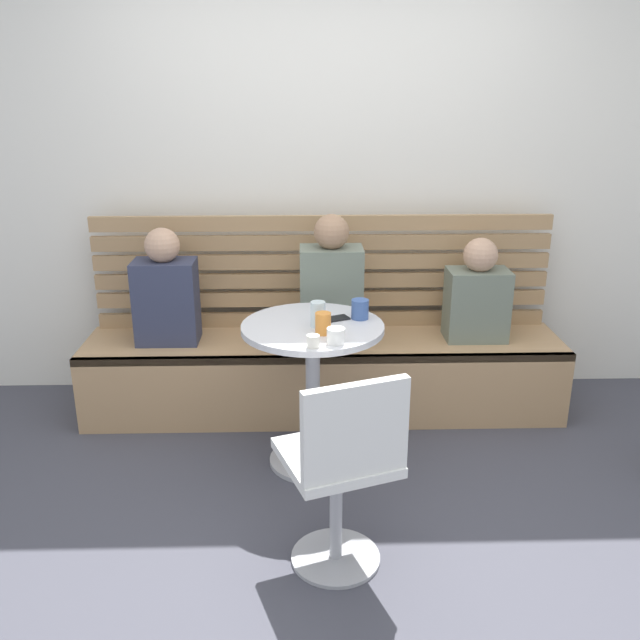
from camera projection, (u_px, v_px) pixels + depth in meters
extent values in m
plane|color=#42424C|center=(333.00, 539.00, 2.86)|extent=(8.00, 8.00, 0.00)
cube|color=white|center=(322.00, 150.00, 3.93)|extent=(5.20, 0.10, 2.90)
cube|color=tan|center=(324.00, 375.00, 3.92)|extent=(2.70, 0.52, 0.44)
cube|color=#94734F|center=(325.00, 359.00, 3.63)|extent=(2.70, 0.04, 0.04)
cube|color=#A68157|center=(322.00, 319.00, 4.06)|extent=(2.65, 0.04, 0.09)
cube|color=tan|center=(322.00, 299.00, 4.02)|extent=(2.65, 0.04, 0.09)
cube|color=#A68157|center=(322.00, 280.00, 3.98)|extent=(2.65, 0.04, 0.09)
cube|color=tan|center=(322.00, 261.00, 3.94)|extent=(2.65, 0.04, 0.09)
cube|color=#A68157|center=(322.00, 242.00, 3.90)|extent=(2.65, 0.04, 0.09)
cube|color=tan|center=(323.00, 223.00, 3.87)|extent=(2.65, 0.04, 0.09)
cylinder|color=#ADADB2|center=(313.00, 459.00, 3.44)|extent=(0.44, 0.44, 0.02)
cylinder|color=#ADADB2|center=(313.00, 396.00, 3.33)|extent=(0.07, 0.07, 0.69)
cylinder|color=silver|center=(313.00, 328.00, 3.21)|extent=(0.68, 0.68, 0.03)
cylinder|color=#ADADB2|center=(336.00, 557.00, 2.74)|extent=(0.36, 0.36, 0.02)
cylinder|color=#ADADB2|center=(336.00, 512.00, 2.67)|extent=(0.05, 0.05, 0.45)
cube|color=white|center=(336.00, 457.00, 2.59)|extent=(0.51, 0.51, 0.04)
cube|color=white|center=(356.00, 431.00, 2.37)|extent=(0.39, 0.17, 0.36)
cube|color=slate|center=(331.00, 296.00, 3.72)|extent=(0.34, 0.22, 0.54)
sphere|color=#A37A5B|center=(332.00, 232.00, 3.60)|extent=(0.19, 0.19, 0.19)
cube|color=slate|center=(477.00, 305.00, 3.81)|extent=(0.34, 0.22, 0.40)
sphere|color=tan|center=(481.00, 255.00, 3.71)|extent=(0.19, 0.19, 0.19)
cube|color=#333851|center=(167.00, 302.00, 3.75)|extent=(0.34, 0.22, 0.47)
sphere|color=tan|center=(162.00, 245.00, 3.65)|extent=(0.19, 0.19, 0.19)
cylinder|color=white|center=(336.00, 336.00, 2.96)|extent=(0.08, 0.08, 0.07)
cylinder|color=orange|center=(323.00, 323.00, 3.07)|extent=(0.07, 0.07, 0.10)
cylinder|color=silver|center=(318.00, 314.00, 3.16)|extent=(0.07, 0.07, 0.12)
cylinder|color=silver|center=(313.00, 341.00, 2.92)|extent=(0.06, 0.06, 0.05)
cylinder|color=#3D5B9E|center=(360.00, 309.00, 3.27)|extent=(0.08, 0.08, 0.09)
cube|color=black|center=(335.00, 319.00, 3.27)|extent=(0.16, 0.12, 0.01)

